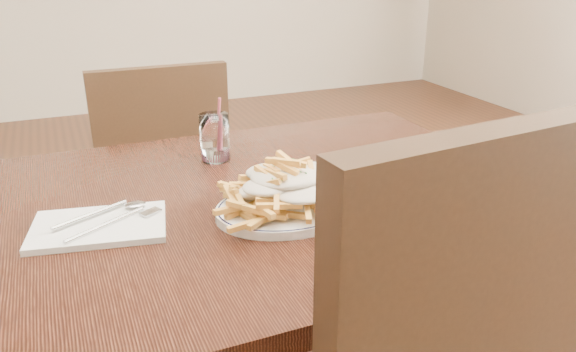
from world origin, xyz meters
name	(u,v)px	position (x,y,z in m)	size (l,w,h in m)	color
table	(231,236)	(0.00, 0.00, 0.67)	(1.20, 0.80, 0.75)	black
chair_far	(162,177)	(0.01, 0.79, 0.49)	(0.40, 0.40, 0.87)	black
fries_plate	(288,208)	(0.08, -0.09, 0.76)	(0.27, 0.24, 0.02)	white
loaded_fries	(288,183)	(0.08, -0.09, 0.81)	(0.30, 0.26, 0.08)	gold
napkin	(99,226)	(-0.24, -0.03, 0.76)	(0.22, 0.14, 0.01)	white
cutlery	(98,220)	(-0.24, -0.02, 0.76)	(0.18, 0.15, 0.01)	silver
water_glass	(215,140)	(0.04, 0.21, 0.80)	(0.06, 0.06, 0.14)	white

